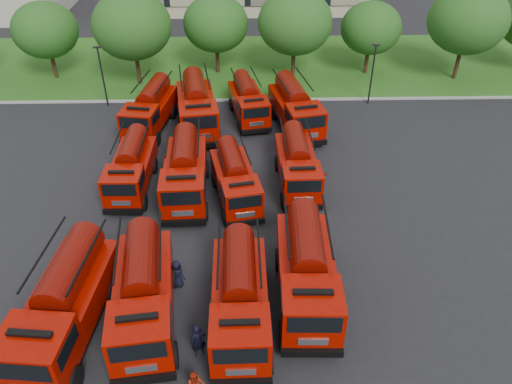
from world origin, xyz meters
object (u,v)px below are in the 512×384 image
fire_truck_9 (197,106)px  firefighter_3 (308,353)px  fire_truck_11 (295,107)px  fire_truck_8 (150,109)px  fire_truck_0 (64,304)px  fire_truck_10 (248,101)px  fire_truck_3 (307,270)px  firefighter_0 (200,354)px  fire_truck_2 (240,297)px  fire_truck_7 (297,164)px  fire_truck_1 (143,292)px  fire_truck_5 (185,171)px  fire_truck_6 (235,179)px  firefighter_4 (179,285)px  fire_truck_4 (131,167)px  firefighter_2 (331,289)px  firefighter_5 (311,187)px

fire_truck_9 → firefighter_3: bearing=-81.3°
fire_truck_11 → firefighter_3: fire_truck_11 is taller
fire_truck_8 → fire_truck_0: bearing=-83.2°
fire_truck_10 → fire_truck_9: bearing=-169.3°
fire_truck_3 → firefighter_0: fire_truck_3 is taller
fire_truck_2 → fire_truck_7: 11.85m
fire_truck_7 → fire_truck_1: bearing=-128.0°
fire_truck_5 → fire_truck_11: size_ratio=0.97×
fire_truck_10 → firefighter_0: size_ratio=3.79×
fire_truck_6 → fire_truck_1: bearing=-124.6°
fire_truck_0 → fire_truck_10: size_ratio=1.20×
fire_truck_9 → firefighter_4: size_ratio=5.11×
fire_truck_10 → fire_truck_11: (3.59, -1.68, 0.21)m
fire_truck_1 → fire_truck_4: size_ratio=1.17×
firefighter_3 → fire_truck_3: bearing=-97.5°
fire_truck_11 → firefighter_2: (0.42, -16.97, -1.71)m
fire_truck_10 → firefighter_2: bearing=-88.5°
firefighter_3 → firefighter_4: 7.50m
firefighter_4 → fire_truck_10: bearing=-69.0°
fire_truck_0 → fire_truck_8: size_ratio=1.10×
fire_truck_0 → fire_truck_10: bearing=74.1°
fire_truck_3 → firefighter_5: bearing=83.1°
fire_truck_8 → fire_truck_1: bearing=-73.1°
fire_truck_0 → fire_truck_4: size_ratio=1.22×
fire_truck_1 → firefighter_4: fire_truck_1 is taller
fire_truck_1 → firefighter_4: size_ratio=4.88×
fire_truck_2 → fire_truck_5: 10.88m
fire_truck_4 → firefighter_2: bearing=-37.8°
firefighter_2 → firefighter_5: 8.90m
fire_truck_0 → firefighter_5: 16.81m
fire_truck_11 → fire_truck_2: bearing=-113.9°
fire_truck_5 → fire_truck_3: bearing=-55.7°
firefighter_0 → fire_truck_6: bearing=62.9°
firefighter_4 → firefighter_5: bearing=-100.0°
fire_truck_9 → fire_truck_11: size_ratio=1.06×
fire_truck_1 → fire_truck_4: 11.13m
fire_truck_2 → fire_truck_11: fire_truck_11 is taller
firefighter_5 → fire_truck_4: bearing=16.1°
fire_truck_7 → fire_truck_9: fire_truck_9 is taller
fire_truck_0 → fire_truck_6: size_ratio=1.22×
firefighter_2 → fire_truck_7: bearing=0.0°
fire_truck_3 → fire_truck_11: (0.97, 17.38, -0.06)m
fire_truck_11 → firefighter_2: size_ratio=4.78×
fire_truck_2 → firefighter_2: 5.27m
fire_truck_3 → firefighter_4: size_ratio=4.83×
fire_truck_9 → firefighter_0: 20.98m
fire_truck_2 → fire_truck_7: bearing=71.4°
fire_truck_3 → fire_truck_11: 17.41m
fire_truck_8 → firefighter_4: bearing=-68.0°
fire_truck_4 → fire_truck_6: 6.75m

